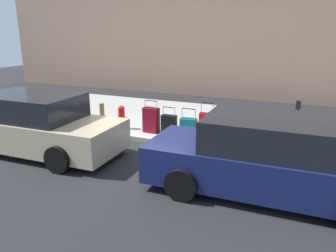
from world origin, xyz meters
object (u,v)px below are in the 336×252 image
(suitcase_red_2, at_px, (207,126))
(parking_meter, at_px, (297,118))
(suitcase_black_4, at_px, (169,125))
(bollard_post, at_px, (102,115))
(fire_hydrant, at_px, (122,117))
(parked_car_beige_1, at_px, (33,125))
(suitcase_navy_1, at_px, (226,131))
(suitcase_silver_0, at_px, (245,134))
(suitcase_maroon_5, at_px, (151,120))
(parked_car_navy_0, at_px, (269,159))
(suitcase_teal_3, at_px, (188,127))

(suitcase_red_2, height_order, parking_meter, parking_meter)
(suitcase_black_4, relative_size, bollard_post, 1.08)
(suitcase_black_4, distance_m, fire_hydrant, 1.62)
(parked_car_beige_1, bearing_deg, parking_meter, -157.75)
(suitcase_navy_1, distance_m, suitcase_red_2, 0.57)
(suitcase_silver_0, relative_size, suitcase_navy_1, 1.22)
(parking_meter, bearing_deg, suitcase_navy_1, 8.29)
(fire_hydrant, height_order, bollard_post, bollard_post)
(bollard_post, bearing_deg, suitcase_black_4, -176.36)
(suitcase_maroon_5, xyz_separation_m, parked_car_navy_0, (-3.69, 2.35, 0.21))
(fire_hydrant, height_order, parked_car_beige_1, parked_car_beige_1)
(suitcase_maroon_5, bearing_deg, bollard_post, 5.36)
(suitcase_navy_1, bearing_deg, parking_meter, -171.71)
(parked_car_beige_1, bearing_deg, suitcase_red_2, -149.81)
(suitcase_navy_1, relative_size, suitcase_teal_3, 0.84)
(suitcase_silver_0, xyz_separation_m, suitcase_maroon_5, (2.83, -0.07, 0.07))
(parking_meter, bearing_deg, suitcase_silver_0, 14.44)
(suitcase_red_2, relative_size, fire_hydrant, 1.47)
(suitcase_black_4, height_order, parked_car_navy_0, parked_car_navy_0)
(parking_meter, bearing_deg, suitcase_maroon_5, 3.48)
(parked_car_navy_0, bearing_deg, fire_hydrant, -26.40)
(parking_meter, bearing_deg, suitcase_teal_3, 3.70)
(fire_hydrant, xyz_separation_m, parked_car_beige_1, (1.26, 2.34, 0.21))
(parked_car_beige_1, bearing_deg, suitcase_teal_3, -145.13)
(parked_car_navy_0, bearing_deg, bollard_post, -22.34)
(fire_hydrant, distance_m, bollard_post, 0.63)
(suitcase_red_2, distance_m, bollard_post, 3.38)
(suitcase_silver_0, relative_size, parking_meter, 0.68)
(suitcase_silver_0, xyz_separation_m, parked_car_beige_1, (5.11, 2.28, 0.27))
(suitcase_teal_3, bearing_deg, bollard_post, 4.34)
(suitcase_navy_1, relative_size, parked_car_navy_0, 0.15)
(suitcase_red_2, relative_size, suitcase_maroon_5, 1.09)
(parking_meter, height_order, parked_car_navy_0, parked_car_navy_0)
(suitcase_black_4, bearing_deg, suitcase_silver_0, 178.55)
(suitcase_teal_3, bearing_deg, suitcase_red_2, 173.52)
(suitcase_teal_3, distance_m, bollard_post, 2.82)
(bollard_post, bearing_deg, parking_meter, -175.98)
(suitcase_black_4, xyz_separation_m, suitcase_maroon_5, (0.59, -0.01, 0.08))
(suitcase_navy_1, distance_m, fire_hydrant, 3.33)
(suitcase_red_2, distance_m, fire_hydrant, 2.76)
(suitcase_navy_1, xyz_separation_m, suitcase_black_4, (1.71, 0.00, -0.03))
(suitcase_silver_0, xyz_separation_m, parked_car_navy_0, (-0.86, 2.28, 0.27))
(suitcase_teal_3, bearing_deg, suitcase_maroon_5, 2.91)
(suitcase_silver_0, distance_m, fire_hydrant, 3.86)
(parked_car_navy_0, bearing_deg, parked_car_beige_1, 0.00)
(suitcase_teal_3, xyz_separation_m, suitcase_black_4, (0.58, 0.07, 0.03))
(suitcase_maroon_5, height_order, bollard_post, suitcase_maroon_5)
(fire_hydrant, bearing_deg, suitcase_black_4, 179.71)
(suitcase_silver_0, bearing_deg, suitcase_red_2, -3.31)
(suitcase_red_2, bearing_deg, bollard_post, 2.51)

